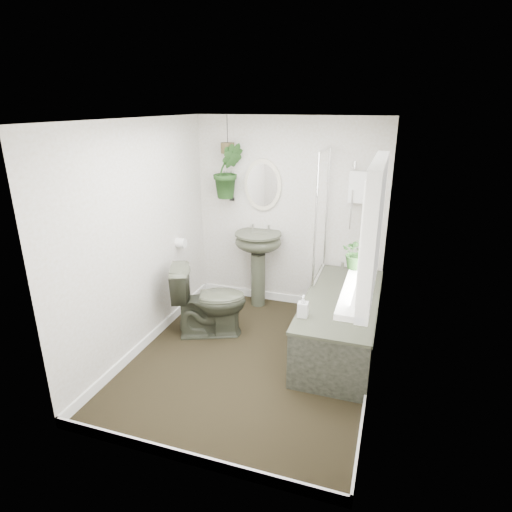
% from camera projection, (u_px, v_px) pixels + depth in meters
% --- Properties ---
extents(floor, '(2.30, 2.80, 0.02)m').
position_uv_depth(floor, '(251.00, 360.00, 4.30)').
color(floor, black).
rests_on(floor, ground).
extents(ceiling, '(2.30, 2.80, 0.02)m').
position_uv_depth(ceiling, '(250.00, 118.00, 3.51)').
color(ceiling, white).
rests_on(ceiling, ground).
extents(wall_back, '(2.30, 0.02, 2.30)m').
position_uv_depth(wall_back, '(289.00, 215.00, 5.17)').
color(wall_back, silver).
rests_on(wall_back, ground).
extents(wall_front, '(2.30, 0.02, 2.30)m').
position_uv_depth(wall_front, '(177.00, 322.00, 2.65)').
color(wall_front, silver).
rests_on(wall_front, ground).
extents(wall_left, '(0.02, 2.80, 2.30)m').
position_uv_depth(wall_left, '(141.00, 239.00, 4.25)').
color(wall_left, silver).
rests_on(wall_left, ground).
extents(wall_right, '(0.02, 2.80, 2.30)m').
position_uv_depth(wall_right, '(382.00, 265.00, 3.56)').
color(wall_right, silver).
rests_on(wall_right, ground).
extents(skirting, '(2.30, 2.80, 0.10)m').
position_uv_depth(skirting, '(251.00, 355.00, 4.28)').
color(skirting, white).
rests_on(skirting, floor).
extents(bathtub, '(0.72, 1.72, 0.58)m').
position_uv_depth(bathtub, '(340.00, 323.00, 4.41)').
color(bathtub, '#3A3E2F').
rests_on(bathtub, floor).
extents(bath_screen, '(0.04, 0.72, 1.40)m').
position_uv_depth(bath_screen, '(322.00, 216.00, 4.61)').
color(bath_screen, silver).
rests_on(bath_screen, bathtub).
extents(shower_box, '(0.20, 0.10, 0.35)m').
position_uv_depth(shower_box, '(358.00, 187.00, 4.73)').
color(shower_box, white).
rests_on(shower_box, wall_back).
extents(oval_mirror, '(0.46, 0.03, 0.62)m').
position_uv_depth(oval_mirror, '(263.00, 185.00, 5.11)').
color(oval_mirror, beige).
rests_on(oval_mirror, wall_back).
extents(wall_sconce, '(0.04, 0.04, 0.22)m').
position_uv_depth(wall_sconce, '(231.00, 191.00, 5.25)').
color(wall_sconce, black).
rests_on(wall_sconce, wall_back).
extents(toilet_roll_holder, '(0.11, 0.11, 0.11)m').
position_uv_depth(toilet_roll_holder, '(181.00, 243.00, 4.94)').
color(toilet_roll_holder, white).
rests_on(toilet_roll_holder, wall_left).
extents(window_recess, '(0.08, 1.00, 0.90)m').
position_uv_depth(window_recess, '(373.00, 229.00, 2.79)').
color(window_recess, white).
rests_on(window_recess, wall_right).
extents(window_sill, '(0.18, 1.00, 0.04)m').
position_uv_depth(window_sill, '(357.00, 287.00, 2.95)').
color(window_sill, white).
rests_on(window_sill, wall_right).
extents(window_blinds, '(0.01, 0.86, 0.76)m').
position_uv_depth(window_blinds, '(366.00, 228.00, 2.80)').
color(window_blinds, white).
rests_on(window_blinds, wall_right).
extents(toilet, '(0.90, 0.72, 0.81)m').
position_uv_depth(toilet, '(209.00, 300.00, 4.65)').
color(toilet, '#3A3E2F').
rests_on(toilet, floor).
extents(pedestal_sink, '(0.64, 0.57, 0.96)m').
position_uv_depth(pedestal_sink, '(258.00, 269.00, 5.30)').
color(pedestal_sink, '#3A3E2F').
rests_on(pedestal_sink, floor).
extents(sill_plant, '(0.25, 0.23, 0.25)m').
position_uv_depth(sill_plant, '(357.00, 253.00, 3.19)').
color(sill_plant, black).
rests_on(sill_plant, window_sill).
extents(hanging_plant, '(0.44, 0.41, 0.65)m').
position_uv_depth(hanging_plant, '(228.00, 171.00, 5.03)').
color(hanging_plant, black).
rests_on(hanging_plant, ceiling).
extents(soap_bottle, '(0.10, 0.10, 0.21)m').
position_uv_depth(soap_bottle, '(303.00, 306.00, 3.89)').
color(soap_bottle, black).
rests_on(soap_bottle, bathtub).
extents(hanging_pot, '(0.16, 0.16, 0.12)m').
position_uv_depth(hanging_pot, '(228.00, 148.00, 4.94)').
color(hanging_pot, '#433920').
rests_on(hanging_pot, ceiling).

